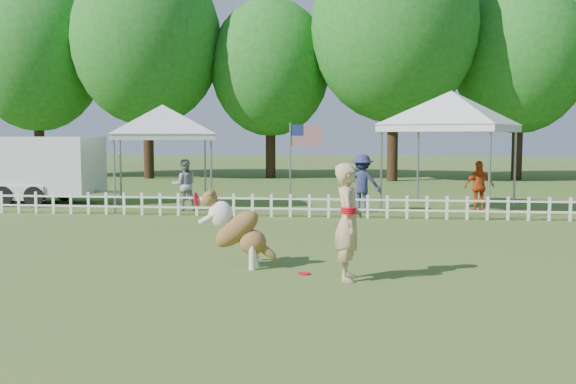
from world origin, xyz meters
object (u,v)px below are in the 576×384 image
(frisbee_on_turf, at_px, (304,274))
(flag_pole, at_px, (290,169))
(handler, at_px, (348,222))
(canopy_tent_left, at_px, (163,157))
(cargo_trailer, at_px, (35,169))
(canopy_tent_right, at_px, (450,152))
(spectator_a, at_px, (184,185))
(spectator_c, at_px, (479,186))
(spectator_b, at_px, (362,183))
(dog, at_px, (238,229))

(frisbee_on_turf, relative_size, flag_pole, 0.08)
(handler, bearing_deg, canopy_tent_left, 29.96)
(flag_pole, bearing_deg, cargo_trailer, 150.79)
(flag_pole, bearing_deg, canopy_tent_right, 0.66)
(frisbee_on_turf, distance_m, spectator_a, 9.09)
(spectator_a, bearing_deg, spectator_c, 162.67)
(spectator_b, bearing_deg, spectator_a, 6.34)
(cargo_trailer, distance_m, spectator_b, 10.26)
(canopy_tent_right, distance_m, flag_pole, 4.63)
(flag_pole, bearing_deg, spectator_c, -5.01)
(canopy_tent_right, xyz_separation_m, spectator_c, (0.77, -0.30, -0.94))
(canopy_tent_left, bearing_deg, spectator_a, -61.62)
(handler, relative_size, spectator_c, 1.20)
(cargo_trailer, bearing_deg, dog, -47.76)
(canopy_tent_left, xyz_separation_m, flag_pole, (3.96, -1.36, -0.25))
(spectator_c, bearing_deg, frisbee_on_turf, 52.28)
(canopy_tent_right, xyz_separation_m, spectator_a, (-7.49, -0.86, -0.93))
(frisbee_on_turf, bearing_deg, spectator_b, 83.94)
(dog, bearing_deg, canopy_tent_left, 118.24)
(cargo_trailer, bearing_deg, canopy_tent_right, -2.15)
(spectator_c, bearing_deg, dog, 45.51)
(handler, height_order, frisbee_on_turf, handler)
(frisbee_on_turf, distance_m, cargo_trailer, 13.24)
(handler, xyz_separation_m, spectator_a, (-4.83, 8.37, -0.13))
(dog, relative_size, cargo_trailer, 0.26)
(canopy_tent_left, xyz_separation_m, spectator_a, (0.87, -0.84, -0.76))
(spectator_a, relative_size, spectator_c, 1.02)
(cargo_trailer, height_order, flag_pole, flag_pole)
(handler, distance_m, canopy_tent_right, 9.64)
(flag_pole, height_order, spectator_a, flag_pole)
(canopy_tent_right, xyz_separation_m, spectator_b, (-2.46, -0.73, -0.85))
(frisbee_on_turf, relative_size, spectator_c, 0.14)
(frisbee_on_turf, height_order, spectator_b, spectator_b)
(handler, relative_size, dog, 1.38)
(canopy_tent_right, height_order, spectator_a, canopy_tent_right)
(canopy_tent_right, bearing_deg, frisbee_on_turf, -85.88)
(dog, relative_size, canopy_tent_left, 0.42)
(flag_pole, bearing_deg, dog, -107.11)
(handler, relative_size, canopy_tent_left, 0.58)
(frisbee_on_turf, xyz_separation_m, canopy_tent_left, (-5.03, 8.89, 1.48))
(dog, height_order, spectator_b, spectator_b)
(spectator_a, bearing_deg, handler, 98.81)
(canopy_tent_right, height_order, spectator_c, canopy_tent_right)
(cargo_trailer, bearing_deg, canopy_tent_left, -6.29)
(frisbee_on_turf, distance_m, flag_pole, 7.71)
(canopy_tent_left, bearing_deg, spectator_c, -19.42)
(cargo_trailer, relative_size, spectator_c, 3.40)
(canopy_tent_left, height_order, spectator_c, canopy_tent_left)
(frisbee_on_turf, distance_m, spectator_b, 8.27)
(cargo_trailer, bearing_deg, frisbee_on_turf, -45.29)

